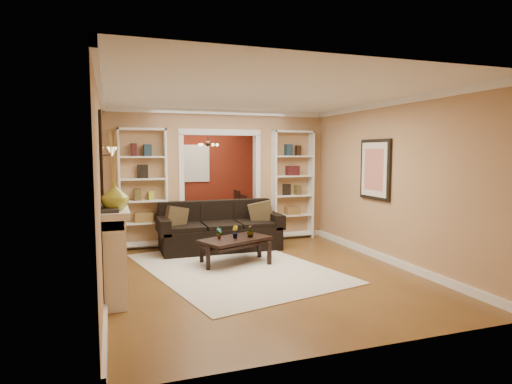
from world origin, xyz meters
name	(u,v)px	position (x,y,z in m)	size (l,w,h in m)	color
floor	(236,254)	(0.00, 0.00, 0.00)	(8.00, 8.00, 0.00)	brown
ceiling	(236,104)	(0.00, 0.00, 2.70)	(8.00, 8.00, 0.00)	white
wall_back	(194,171)	(0.00, 4.00, 1.35)	(8.00, 8.00, 0.00)	tan
wall_front	(359,208)	(0.00, -4.00, 1.35)	(8.00, 8.00, 0.00)	tan
wall_left	(103,183)	(-2.25, 0.00, 1.35)	(8.00, 8.00, 0.00)	tan
wall_right	(346,178)	(2.25, 0.00, 1.35)	(8.00, 8.00, 0.00)	tan
partition_wall	(220,176)	(0.00, 1.20, 1.35)	(4.50, 0.15, 2.70)	tan
red_back_panel	(195,172)	(0.00, 3.97, 1.32)	(4.44, 0.04, 2.64)	maroon
dining_window	(195,163)	(0.00, 3.93, 1.55)	(0.78, 0.03, 0.98)	#8CA5CC
area_rug	(234,268)	(-0.30, -0.89, 0.01)	(2.48, 3.47, 0.01)	beige
sofa	(220,226)	(-0.19, 0.45, 0.45)	(2.32, 1.00, 0.91)	black
pillow_left	(176,218)	(-1.01, 0.43, 0.65)	(0.41, 0.12, 0.41)	brown
pillow_right	(261,213)	(0.63, 0.43, 0.67)	(0.45, 0.13, 0.45)	brown
coffee_table	(235,251)	(-0.21, -0.65, 0.22)	(1.15, 0.62, 0.43)	black
plant_left	(219,233)	(-0.48, -0.65, 0.53)	(0.10, 0.07, 0.20)	#336626
plant_center	(235,232)	(-0.21, -0.65, 0.54)	(0.11, 0.09, 0.21)	#336626
plant_right	(250,231)	(0.05, -0.65, 0.54)	(0.12, 0.12, 0.21)	#336626
bookshelf_left	(143,189)	(-1.55, 1.03, 1.15)	(0.90, 0.30, 2.30)	white
bookshelf_right	(292,185)	(1.55, 1.03, 1.15)	(0.90, 0.30, 2.30)	white
fireplace	(116,249)	(-2.09, -1.50, 0.58)	(0.32, 1.70, 1.16)	white
vase	(115,196)	(-2.09, -2.01, 1.33)	(0.32, 0.32, 0.33)	#A7B239
mirror	(102,156)	(-2.23, -1.50, 1.80)	(0.03, 0.95, 1.10)	silver
wall_sconce	(109,153)	(-2.15, 0.55, 1.83)	(0.18, 0.18, 0.22)	#FFE0A5
framed_art	(375,170)	(2.21, -1.00, 1.55)	(0.04, 0.85, 1.05)	black
dining_table	(209,218)	(0.09, 2.70, 0.27)	(0.86, 1.54, 0.54)	black
dining_chair_nw	(188,214)	(-0.46, 2.40, 0.43)	(0.42, 0.42, 0.85)	black
dining_chair_ne	(234,212)	(0.64, 2.40, 0.43)	(0.42, 0.42, 0.85)	black
dining_chair_sw	(184,210)	(-0.46, 3.00, 0.44)	(0.43, 0.43, 0.87)	black
dining_chair_se	(228,207)	(0.64, 3.00, 0.46)	(0.45, 0.45, 0.92)	black
chandelier	(204,145)	(0.00, 2.70, 2.02)	(0.50, 0.50, 0.30)	#352418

